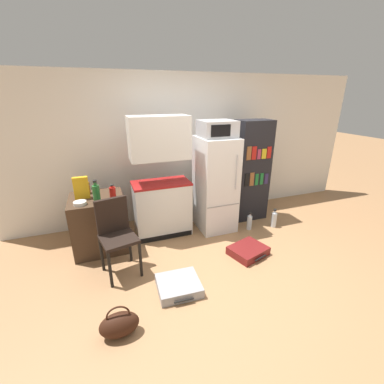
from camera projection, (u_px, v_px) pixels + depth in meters
name	position (u px, v px, depth m)	size (l,w,h in m)	color
ground_plane	(238.00, 276.00, 3.15)	(24.00, 24.00, 0.00)	#A3754C
wall_back	(196.00, 147.00, 4.53)	(6.40, 0.10, 2.43)	white
side_table	(99.00, 223.00, 3.63)	(0.71, 0.66, 0.78)	#422D1E
kitchen_hutch	(161.00, 183.00, 3.86)	(0.86, 0.47, 1.82)	silver
refrigerator	(215.00, 184.00, 4.09)	(0.56, 0.66, 1.50)	white
microwave	(217.00, 129.00, 3.78)	(0.52, 0.44, 0.24)	#B7B7BC
bookshelf	(251.00, 171.00, 4.40)	(0.56, 0.38, 1.71)	black
bottle_amber_beer	(87.00, 187.00, 3.61)	(0.09, 0.09, 0.20)	brown
bottle_green_tall	(97.00, 194.00, 3.23)	(0.09, 0.09, 0.32)	#1E6028
bottle_ketchup_red	(113.00, 192.00, 3.48)	(0.08, 0.08, 0.18)	#AD1914
bowl	(80.00, 203.00, 3.25)	(0.16, 0.16, 0.04)	silver
cereal_box	(81.00, 188.00, 3.41)	(0.19, 0.07, 0.30)	gold
chair	(116.00, 230.00, 3.08)	(0.48, 0.48, 0.95)	black
suitcase_large_flat	(179.00, 286.00, 2.91)	(0.50, 0.48, 0.11)	#99999E
suitcase_small_flat	(248.00, 251.00, 3.57)	(0.58, 0.52, 0.11)	maroon
handbag	(119.00, 324.00, 2.34)	(0.36, 0.20, 0.33)	#33190F
water_bottle_front	(249.00, 222.00, 4.21)	(0.08, 0.08, 0.30)	silver
water_bottle_middle	(274.00, 219.00, 4.29)	(0.09, 0.09, 0.32)	silver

